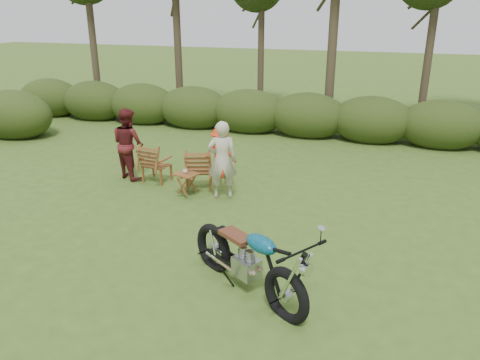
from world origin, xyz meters
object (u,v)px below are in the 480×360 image
(side_table, at_px, (187,185))
(cup, at_px, (185,171))
(adult_a, at_px, (223,197))
(adult_b, at_px, (131,177))
(motorcycle, at_px, (246,289))
(lawn_chair_left, at_px, (158,181))
(child, at_px, (220,177))
(lawn_chair_right, at_px, (199,188))

(side_table, height_order, cup, cup)
(adult_a, bearing_deg, adult_b, -33.44)
(motorcycle, bearing_deg, lawn_chair_left, 165.73)
(motorcycle, bearing_deg, cup, 160.68)
(motorcycle, height_order, child, motorcycle)
(lawn_chair_right, distance_m, cup, 0.78)
(adult_a, xyz_separation_m, adult_b, (-2.59, 0.51, 0.00))
(motorcycle, distance_m, lawn_chair_left, 5.05)
(lawn_chair_right, relative_size, child, 0.77)
(lawn_chair_left, height_order, child, child)
(lawn_chair_left, relative_size, adult_b, 0.55)
(lawn_chair_left, distance_m, side_table, 1.26)
(lawn_chair_right, height_order, lawn_chair_left, lawn_chair_right)
(motorcycle, distance_m, side_table, 3.90)
(motorcycle, relative_size, adult_a, 1.36)
(side_table, xyz_separation_m, child, (0.28, 1.36, -0.26))
(motorcycle, xyz_separation_m, lawn_chair_right, (-2.28, 3.63, 0.00))
(adult_a, relative_size, adult_b, 1.00)
(motorcycle, bearing_deg, child, 148.12)
(motorcycle, distance_m, adult_a, 3.61)
(motorcycle, distance_m, child, 4.91)
(motorcycle, height_order, lawn_chair_left, motorcycle)
(motorcycle, relative_size, adult_b, 1.36)
(lawn_chair_right, xyz_separation_m, side_table, (-0.07, -0.53, 0.26))
(lawn_chair_left, distance_m, adult_a, 1.90)
(side_table, height_order, adult_a, adult_a)
(lawn_chair_left, height_order, cup, cup)
(cup, bearing_deg, side_table, -10.35)
(side_table, distance_m, child, 1.41)
(cup, relative_size, adult_a, 0.06)
(motorcycle, xyz_separation_m, adult_a, (-1.57, 3.25, 0.00))
(adult_b, bearing_deg, motorcycle, 162.90)
(adult_b, bearing_deg, lawn_chair_right, -158.93)
(lawn_chair_right, relative_size, adult_a, 0.56)
(adult_a, distance_m, adult_b, 2.64)
(lawn_chair_right, relative_size, cup, 8.65)
(side_table, distance_m, adult_a, 0.84)
(motorcycle, bearing_deg, adult_a, 148.98)
(lawn_chair_right, xyz_separation_m, adult_a, (0.71, -0.38, 0.00))
(lawn_chair_right, height_order, adult_a, adult_a)
(cup, xyz_separation_m, child, (0.31, 1.35, -0.57))
(motorcycle, height_order, adult_b, adult_b)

